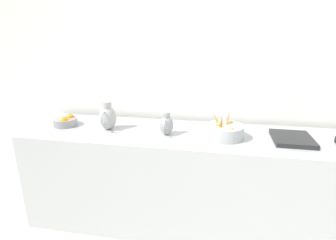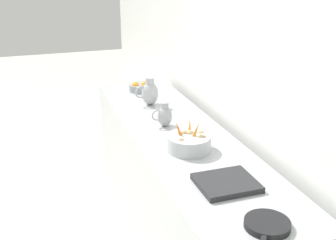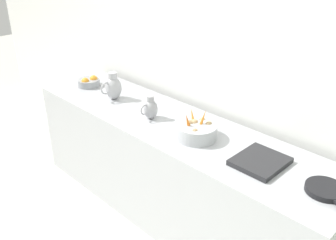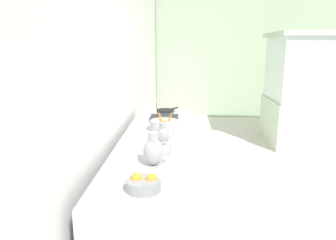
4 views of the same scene
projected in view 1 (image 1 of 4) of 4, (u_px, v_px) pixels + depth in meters
name	position (u px, v px, depth m)	size (l,w,h in m)	color
tile_wall_left	(251.00, 58.00, 2.46)	(0.10, 8.61, 3.00)	white
prep_counter	(189.00, 179.00, 2.42)	(0.72, 2.89, 0.90)	#ADAFB5
vegetable_colander	(225.00, 131.00, 2.18)	(0.31, 0.31, 0.22)	#ADAFB5
orange_bowl	(66.00, 121.00, 2.48)	(0.22, 0.22, 0.10)	gray
metal_pitcher_tall	(108.00, 117.00, 2.36)	(0.21, 0.15, 0.25)	#A3A3A8
metal_pitcher_short	(166.00, 125.00, 2.24)	(0.17, 0.12, 0.20)	#939399
counter_sink_basin	(292.00, 139.00, 2.12)	(0.34, 0.30, 0.04)	#232326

